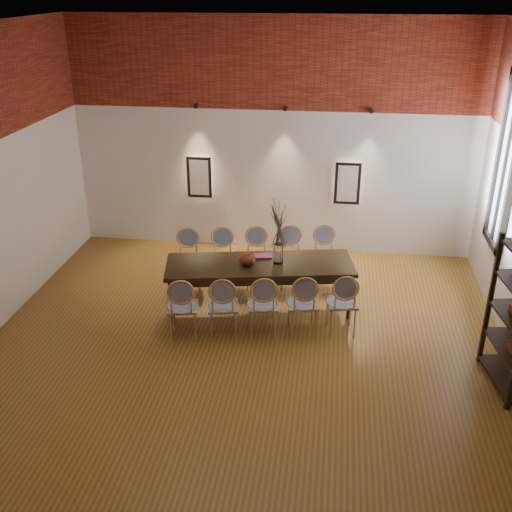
# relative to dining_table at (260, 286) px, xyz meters

# --- Properties ---
(floor) EXTENTS (7.00, 7.00, 0.02)m
(floor) POSITION_rel_dining_table_xyz_m (-0.07, -1.21, -0.39)
(floor) COLOR olive
(floor) RESTS_ON ground
(ceiling) EXTENTS (7.00, 7.00, 0.02)m
(ceiling) POSITION_rel_dining_table_xyz_m (-0.07, -1.21, 3.63)
(ceiling) COLOR silver
(ceiling) RESTS_ON ground
(wall_back) EXTENTS (7.00, 0.10, 4.00)m
(wall_back) POSITION_rel_dining_table_xyz_m (-0.07, 2.34, 1.62)
(wall_back) COLOR silver
(wall_back) RESTS_ON ground
(wall_front) EXTENTS (7.00, 0.10, 4.00)m
(wall_front) POSITION_rel_dining_table_xyz_m (-0.07, -4.76, 1.62)
(wall_front) COLOR silver
(wall_front) RESTS_ON ground
(brick_band_back) EXTENTS (7.00, 0.02, 1.50)m
(brick_band_back) POSITION_rel_dining_table_xyz_m (-0.07, 2.27, 2.88)
(brick_band_back) COLOR maroon
(brick_band_back) RESTS_ON ground
(brick_band_front) EXTENTS (7.00, 0.02, 1.50)m
(brick_band_front) POSITION_rel_dining_table_xyz_m (-0.07, -4.69, 2.88)
(brick_band_front) COLOR maroon
(brick_band_front) RESTS_ON ground
(niche_left) EXTENTS (0.36, 0.06, 0.66)m
(niche_left) POSITION_rel_dining_table_xyz_m (-1.37, 2.24, 0.93)
(niche_left) COLOR #FFEAC6
(niche_left) RESTS_ON wall_back
(niche_right) EXTENTS (0.36, 0.06, 0.66)m
(niche_right) POSITION_rel_dining_table_xyz_m (1.23, 2.24, 0.93)
(niche_right) COLOR #FFEAC6
(niche_right) RESTS_ON wall_back
(spot_fixture_left) EXTENTS (0.08, 0.10, 0.08)m
(spot_fixture_left) POSITION_rel_dining_table_xyz_m (-1.37, 2.21, 2.17)
(spot_fixture_left) COLOR black
(spot_fixture_left) RESTS_ON wall_back
(spot_fixture_mid) EXTENTS (0.08, 0.10, 0.08)m
(spot_fixture_mid) POSITION_rel_dining_table_xyz_m (0.13, 2.21, 2.17)
(spot_fixture_mid) COLOR black
(spot_fixture_mid) RESTS_ON wall_back
(spot_fixture_right) EXTENTS (0.08, 0.10, 0.08)m
(spot_fixture_right) POSITION_rel_dining_table_xyz_m (1.53, 2.21, 2.17)
(spot_fixture_right) COLOR black
(spot_fixture_right) RESTS_ON wall_back
(window_glass) EXTENTS (0.02, 0.78, 2.38)m
(window_glass) POSITION_rel_dining_table_xyz_m (3.39, 0.79, 1.77)
(window_glass) COLOR silver
(window_glass) RESTS_ON wall_right
(window_frame) EXTENTS (0.08, 0.90, 2.50)m
(window_frame) POSITION_rel_dining_table_xyz_m (3.37, 0.79, 1.77)
(window_frame) COLOR black
(window_frame) RESTS_ON wall_right
(window_mullion) EXTENTS (0.06, 0.06, 2.40)m
(window_mullion) POSITION_rel_dining_table_xyz_m (3.37, 0.79, 1.77)
(window_mullion) COLOR black
(window_mullion) RESTS_ON wall_right
(dining_table) EXTENTS (2.82, 1.36, 0.75)m
(dining_table) POSITION_rel_dining_table_xyz_m (0.00, 0.00, 0.00)
(dining_table) COLOR black
(dining_table) RESTS_ON floor
(chair_near_a) EXTENTS (0.51, 0.51, 0.94)m
(chair_near_a) POSITION_rel_dining_table_xyz_m (-0.93, -0.91, 0.09)
(chair_near_a) COLOR tan
(chair_near_a) RESTS_ON floor
(chair_near_b) EXTENTS (0.51, 0.51, 0.94)m
(chair_near_b) POSITION_rel_dining_table_xyz_m (-0.40, -0.80, 0.09)
(chair_near_b) COLOR tan
(chair_near_b) RESTS_ON floor
(chair_near_c) EXTENTS (0.51, 0.51, 0.94)m
(chair_near_c) POSITION_rel_dining_table_xyz_m (0.13, -0.70, 0.09)
(chair_near_c) COLOR tan
(chair_near_c) RESTS_ON floor
(chair_near_d) EXTENTS (0.51, 0.51, 0.94)m
(chair_near_d) POSITION_rel_dining_table_xyz_m (0.67, -0.60, 0.09)
(chair_near_d) COLOR tan
(chair_near_d) RESTS_ON floor
(chair_near_e) EXTENTS (0.51, 0.51, 0.94)m
(chair_near_e) POSITION_rel_dining_table_xyz_m (1.20, -0.50, 0.09)
(chair_near_e) COLOR tan
(chair_near_e) RESTS_ON floor
(chair_far_a) EXTENTS (0.51, 0.51, 0.94)m
(chair_far_a) POSITION_rel_dining_table_xyz_m (-1.20, 0.50, 0.09)
(chair_far_a) COLOR tan
(chair_far_a) RESTS_ON floor
(chair_far_b) EXTENTS (0.51, 0.51, 0.94)m
(chair_far_b) POSITION_rel_dining_table_xyz_m (-0.67, 0.60, 0.09)
(chair_far_b) COLOR tan
(chair_far_b) RESTS_ON floor
(chair_far_c) EXTENTS (0.51, 0.51, 0.94)m
(chair_far_c) POSITION_rel_dining_table_xyz_m (-0.13, 0.70, 0.09)
(chair_far_c) COLOR tan
(chair_far_c) RESTS_ON floor
(chair_far_d) EXTENTS (0.51, 0.51, 0.94)m
(chair_far_d) POSITION_rel_dining_table_xyz_m (0.40, 0.80, 0.09)
(chair_far_d) COLOR tan
(chair_far_d) RESTS_ON floor
(chair_far_e) EXTENTS (0.51, 0.51, 0.94)m
(chair_far_e) POSITION_rel_dining_table_xyz_m (0.93, 0.91, 0.09)
(chair_far_e) COLOR tan
(chair_far_e) RESTS_ON floor
(vase) EXTENTS (0.14, 0.14, 0.30)m
(vase) POSITION_rel_dining_table_xyz_m (0.26, 0.05, 0.53)
(vase) COLOR silver
(vase) RESTS_ON dining_table
(dried_branches) EXTENTS (0.50, 0.50, 0.70)m
(dried_branches) POSITION_rel_dining_table_xyz_m (0.26, 0.05, 0.98)
(dried_branches) COLOR #4E3B30
(dried_branches) RESTS_ON vase
(bowl) EXTENTS (0.24, 0.24, 0.18)m
(bowl) POSITION_rel_dining_table_xyz_m (-0.17, -0.08, 0.46)
(bowl) COLOR maroon
(bowl) RESTS_ON dining_table
(book) EXTENTS (0.29, 0.23, 0.03)m
(book) POSITION_rel_dining_table_xyz_m (0.02, 0.21, 0.39)
(book) COLOR #832660
(book) RESTS_ON dining_table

